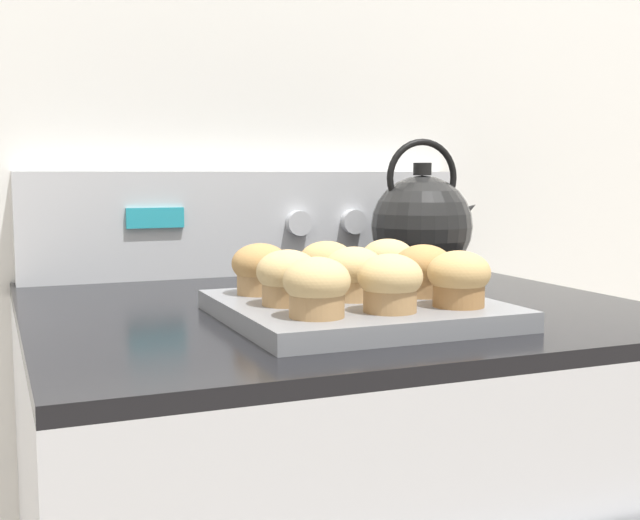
# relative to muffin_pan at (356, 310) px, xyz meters

# --- Properties ---
(wall_back) EXTENTS (8.00, 0.05, 2.40)m
(wall_back) POSITION_rel_muffin_pan_xyz_m (0.02, 0.50, 0.27)
(wall_back) COLOR silver
(wall_back) RESTS_ON ground_plane
(control_panel) EXTENTS (0.74, 0.07, 0.17)m
(control_panel) POSITION_rel_muffin_pan_xyz_m (0.02, 0.44, 0.07)
(control_panel) COLOR #B7BABF
(control_panel) RESTS_ON stove_range
(muffin_pan) EXTENTS (0.29, 0.29, 0.02)m
(muffin_pan) POSITION_rel_muffin_pan_xyz_m (0.00, 0.00, 0.00)
(muffin_pan) COLOR slate
(muffin_pan) RESTS_ON stove_range
(muffin_r0_c0) EXTENTS (0.07, 0.07, 0.06)m
(muffin_r0_c0) POSITION_rel_muffin_pan_xyz_m (-0.08, -0.08, 0.04)
(muffin_r0_c0) COLOR #A37A4C
(muffin_r0_c0) RESTS_ON muffin_pan
(muffin_r0_c1) EXTENTS (0.07, 0.07, 0.06)m
(muffin_r0_c1) POSITION_rel_muffin_pan_xyz_m (-0.00, -0.08, 0.04)
(muffin_r0_c1) COLOR #A37A4C
(muffin_r0_c1) RESTS_ON muffin_pan
(muffin_r0_c2) EXTENTS (0.07, 0.07, 0.06)m
(muffin_r0_c2) POSITION_rel_muffin_pan_xyz_m (0.08, -0.08, 0.04)
(muffin_r0_c2) COLOR olive
(muffin_r0_c2) RESTS_ON muffin_pan
(muffin_r1_c0) EXTENTS (0.07, 0.07, 0.06)m
(muffin_r1_c0) POSITION_rel_muffin_pan_xyz_m (-0.08, -0.00, 0.04)
(muffin_r1_c0) COLOR #A37A4C
(muffin_r1_c0) RESTS_ON muffin_pan
(muffin_r1_c1) EXTENTS (0.07, 0.07, 0.06)m
(muffin_r1_c1) POSITION_rel_muffin_pan_xyz_m (-0.00, 0.00, 0.04)
(muffin_r1_c1) COLOR tan
(muffin_r1_c1) RESTS_ON muffin_pan
(muffin_r1_c2) EXTENTS (0.07, 0.07, 0.06)m
(muffin_r1_c2) POSITION_rel_muffin_pan_xyz_m (0.09, -0.00, 0.04)
(muffin_r1_c2) COLOR #A37A4C
(muffin_r1_c2) RESTS_ON muffin_pan
(muffin_r2_c0) EXTENTS (0.07, 0.07, 0.06)m
(muffin_r2_c0) POSITION_rel_muffin_pan_xyz_m (-0.09, 0.09, 0.04)
(muffin_r2_c0) COLOR #A37A4C
(muffin_r2_c0) RESTS_ON muffin_pan
(muffin_r2_c1) EXTENTS (0.07, 0.07, 0.06)m
(muffin_r2_c1) POSITION_rel_muffin_pan_xyz_m (-0.00, 0.08, 0.04)
(muffin_r2_c1) COLOR #A37A4C
(muffin_r2_c1) RESTS_ON muffin_pan
(muffin_r2_c2) EXTENTS (0.07, 0.07, 0.06)m
(muffin_r2_c2) POSITION_rel_muffin_pan_xyz_m (0.08, 0.09, 0.04)
(muffin_r2_c2) COLOR olive
(muffin_r2_c2) RESTS_ON muffin_pan
(tea_kettle) EXTENTS (0.19, 0.16, 0.22)m
(tea_kettle) POSITION_rel_muffin_pan_xyz_m (0.26, 0.30, 0.07)
(tea_kettle) COLOR black
(tea_kettle) RESTS_ON stove_range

